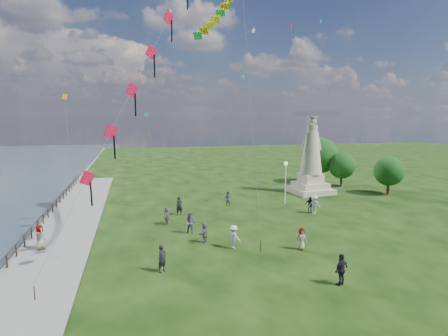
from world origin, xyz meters
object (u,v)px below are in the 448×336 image
object	(u,v)px
person_0	(162,258)
person_11	(204,233)
person_4	(301,239)
person_8	(314,204)
statue	(311,164)
person_7	(228,198)
person_5	(167,216)
person_9	(310,204)
person_6	(179,206)
person_2	(234,237)
person_10	(40,239)
lamppost	(286,173)
person_1	(190,223)
person_3	(341,269)

from	to	relation	value
person_0	person_11	xyz separation A→B (m)	(3.59, 4.71, -0.08)
person_4	person_8	bearing A→B (deg)	59.07
statue	person_8	distance (m)	10.43
person_7	person_5	bearing A→B (deg)	65.74
person_4	person_9	xyz separation A→B (m)	(5.36, 9.45, 0.00)
person_6	person_9	bearing A→B (deg)	-20.32
statue	person_4	size ratio (longest dim) A/B	5.83
person_2	person_10	xyz separation A→B (m)	(-13.84, 2.80, 0.04)
statue	person_4	distance (m)	20.75
person_2	person_7	distance (m)	12.95
person_6	person_9	size ratio (longest dim) A/B	1.12
lamppost	person_5	xyz separation A→B (m)	(-13.46, -4.99, -2.57)
lamppost	person_8	xyz separation A→B (m)	(1.16, -4.68, -2.45)
person_1	statue	bearing A→B (deg)	62.67
statue	person_6	xyz separation A→B (m)	(-17.28, -6.63, -2.69)
person_4	person_7	size ratio (longest dim) A/B	1.01
person_8	person_10	distance (m)	24.63
person_7	person_11	world-z (taller)	person_7
lamppost	person_2	world-z (taller)	lamppost
person_7	person_10	size ratio (longest dim) A/B	0.89
person_3	person_9	distance (m)	16.29
person_1	person_7	distance (m)	10.11
person_8	person_5	bearing A→B (deg)	-136.30
statue	person_2	xyz separation A→B (m)	(-14.46, -16.71, -2.74)
person_7	person_10	world-z (taller)	person_10
person_10	person_11	size ratio (longest dim) A/B	1.13
person_4	person_7	xyz separation A→B (m)	(-2.05, 14.09, -0.01)
person_9	person_4	bearing A→B (deg)	-100.75
person_2	person_10	world-z (taller)	person_10
person_2	person_8	size ratio (longest dim) A/B	0.93
person_9	person_7	bearing A→B (deg)	166.72
person_5	person_0	bearing A→B (deg)	-157.78
person_4	person_10	bearing A→B (deg)	168.21
lamppost	person_7	distance (m)	6.97
person_6	person_7	distance (m)	6.12
person_6	person_1	bearing A→B (deg)	-99.38
person_11	person_8	bearing A→B (deg)	144.23
person_9	person_10	bearing A→B (deg)	-148.92
person_3	person_8	bearing A→B (deg)	-136.94
person_1	person_5	distance (m)	3.52
statue	person_6	size ratio (longest dim) A/B	5.18
statue	person_0	world-z (taller)	statue
person_10	person_3	bearing A→B (deg)	-100.49
statue	person_11	size ratio (longest dim) A/B	5.92
person_1	person_3	world-z (taller)	person_3
person_7	person_9	size ratio (longest dim) A/B	0.99
lamppost	person_1	size ratio (longest dim) A/B	2.51
statue	person_2	distance (m)	22.26
person_1	person_6	distance (m)	6.00
person_10	person_0	bearing A→B (deg)	-106.52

